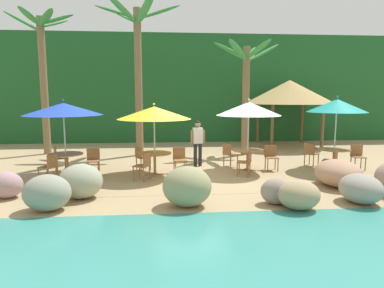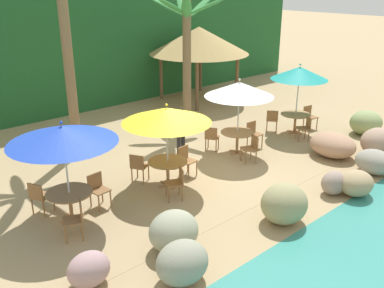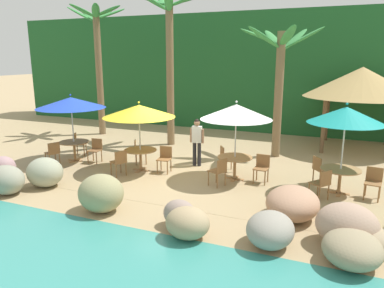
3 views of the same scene
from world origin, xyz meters
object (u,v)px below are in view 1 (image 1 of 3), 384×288
Objects in this scene: chair_blue_seaward at (93,159)px; palapa_hut at (289,92)px; umbrella_teal at (337,106)px; palm_tree_second at (137,53)px; palm_tree_nearest at (42,59)px; palm_tree_third at (246,79)px; dining_table_teal at (334,152)px; chair_teal_seaward at (357,155)px; dining_table_yellow at (155,157)px; umbrella_blue at (63,109)px; umbrella_white at (249,109)px; dining_table_blue at (66,157)px; chair_white_inland at (229,153)px; umbrella_yellow at (154,113)px; chair_blue_left at (50,166)px; chair_yellow_inland at (141,156)px; chair_white_seaward at (271,156)px; chair_teal_inland at (311,153)px; chair_white_left at (247,161)px; chair_yellow_left at (144,165)px; chair_yellow_seaward at (180,158)px; chair_blue_inland at (59,157)px; waiter_in_white at (198,140)px; chair_teal_left at (333,159)px; dining_table_white at (248,153)px.

chair_blue_seaward is 10.89m from palapa_hut.
palm_tree_second is at bearing 152.98° from umbrella_teal.
umbrella_teal is 12.20m from palm_tree_nearest.
palm_tree_third is 1.06× the size of palapa_hut.
chair_teal_seaward reaches higher than dining_table_teal.
palm_tree_third is 3.87m from palapa_hut.
dining_table_yellow is at bearing -136.67° from palm_tree_third.
umbrella_white is (6.11, 0.27, -0.02)m from umbrella_blue.
dining_table_blue is 5.66m from chair_white_inland.
palm_tree_second is at bearing 101.26° from umbrella_yellow.
palm_tree_second reaches higher than dining_table_blue.
chair_blue_seaward is at bearing 41.97° from chair_blue_left.
dining_table_teal is at bearing -3.43° from chair_yellow_inland.
chair_white_seaward is (6.97, 0.31, -1.67)m from umbrella_blue.
chair_teal_inland is 0.13× the size of palm_tree_second.
dining_table_teal is 0.24× the size of palapa_hut.
chair_white_left is at bearing -49.30° from palm_tree_second.
chair_yellow_left is 0.13× the size of palm_tree_second.
chair_blue_inland is at bearing 171.45° from chair_yellow_seaward.
chair_blue_left is 0.51× the size of waiter_in_white.
chair_white_seaward is 0.14× the size of palm_tree_nearest.
chair_yellow_inland is at bearing -143.22° from palapa_hut.
chair_blue_left is 2.83m from chair_yellow_left.
chair_blue_inland is 0.35× the size of umbrella_white.
chair_teal_seaward is 1.47m from chair_teal_left.
chair_yellow_seaward is at bearing 1.58° from umbrella_blue.
chair_blue_seaward is 8.56m from umbrella_teal.
chair_yellow_inland is 4.09m from umbrella_white.
umbrella_blue is 2.89m from umbrella_yellow.
umbrella_yellow reaches higher than chair_white_left.
chair_teal_left is (7.94, -0.71, 0.00)m from chair_blue_seaward.
chair_blue_inland is 9.83m from umbrella_teal.
chair_blue_inland is at bearing 176.82° from umbrella_teal.
chair_white_left is at bearing -50.65° from waiter_in_white.
chair_blue_inland is 1.00× the size of chair_yellow_seaward.
umbrella_yellow reaches higher than chair_white_inland.
umbrella_teal reaches higher than chair_yellow_seaward.
umbrella_yellow is at bearing -173.67° from dining_table_white.
chair_blue_left is at bearing 178.57° from chair_yellow_left.
chair_yellow_seaward reaches higher than dining_table_teal.
chair_blue_seaward is 7.41m from palm_tree_third.
umbrella_blue is 2.87× the size of chair_white_left.
chair_blue_inland is 0.18× the size of palm_tree_third.
chair_blue_seaward is 3.78m from waiter_in_white.
dining_table_blue is 8.80m from chair_teal_left.
dining_table_blue is 1.00× the size of dining_table_white.
chair_teal_inland is 0.19× the size of palapa_hut.
chair_teal_inland is at bearing 133.32° from umbrella_teal.
waiter_in_white is at bearing 22.96° from chair_blue_left.
chair_blue_seaward and chair_yellow_left have the same top height.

